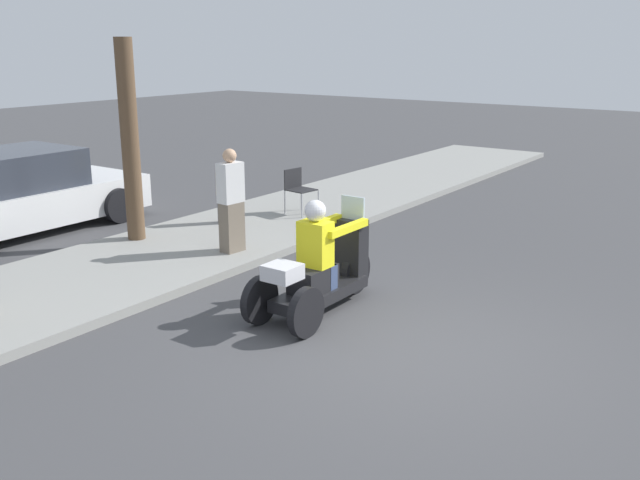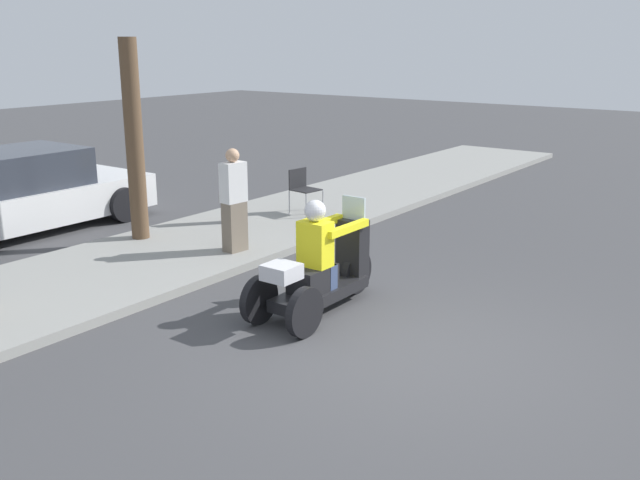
# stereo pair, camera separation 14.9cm
# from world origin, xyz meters

# --- Properties ---
(ground_plane) EXTENTS (60.00, 60.00, 0.00)m
(ground_plane) POSITION_xyz_m (0.00, 0.00, 0.00)
(ground_plane) COLOR #424244
(sidewalk_strip) EXTENTS (28.00, 2.80, 0.12)m
(sidewalk_strip) POSITION_xyz_m (0.00, 4.60, 0.06)
(sidewalk_strip) COLOR gray
(sidewalk_strip) RESTS_ON ground
(motorcycle_trike) EXTENTS (2.13, 0.77, 1.42)m
(motorcycle_trike) POSITION_xyz_m (0.42, 1.42, 0.51)
(motorcycle_trike) COLOR black
(motorcycle_trike) RESTS_ON ground
(spectator_far_back) EXTENTS (0.39, 0.26, 1.57)m
(spectator_far_back) POSITION_xyz_m (1.43, 3.78, 0.88)
(spectator_far_back) COLOR #726656
(spectator_far_back) RESTS_ON sidewalk_strip
(spectator_with_child) EXTENTS (0.27, 0.21, 1.03)m
(spectator_with_child) POSITION_xyz_m (2.68, 5.08, 0.62)
(spectator_with_child) COLOR #515156
(spectator_with_child) RESTS_ON sidewalk_strip
(folding_chair_curbside) EXTENTS (0.52, 0.52, 0.82)m
(folding_chair_curbside) POSITION_xyz_m (4.00, 4.48, 0.62)
(folding_chair_curbside) COLOR #A5A8AD
(folding_chair_curbside) RESTS_ON sidewalk_strip
(parked_car_lot_right) EXTENTS (4.52, 2.02, 1.42)m
(parked_car_lot_right) POSITION_xyz_m (0.36, 7.91, 0.67)
(parked_car_lot_right) COLOR silver
(parked_car_lot_right) RESTS_ON ground
(tree_trunk) EXTENTS (0.28, 0.28, 3.16)m
(tree_trunk) POSITION_xyz_m (1.06, 5.54, 1.70)
(tree_trunk) COLOR brown
(tree_trunk) RESTS_ON sidewalk_strip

